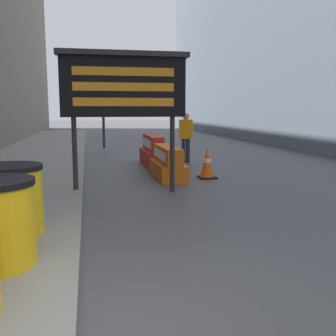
% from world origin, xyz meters
% --- Properties ---
extents(barrel_drum_back, '(0.87, 0.87, 0.90)m').
position_xyz_m(barrel_drum_back, '(-0.88, 2.58, 0.58)').
color(barrel_drum_back, yellow).
rests_on(barrel_drum_back, sidewalk_left).
extents(message_board, '(2.60, 0.36, 2.85)m').
position_xyz_m(message_board, '(0.86, 5.34, 2.18)').
color(message_board, '#28282B').
rests_on(message_board, ground_plane).
extents(jersey_barrier_orange_far, '(0.65, 1.93, 0.80)m').
position_xyz_m(jersey_barrier_orange_far, '(2.10, 7.01, 0.35)').
color(jersey_barrier_orange_far, orange).
rests_on(jersey_barrier_orange_far, ground_plane).
extents(jersey_barrier_red_striped, '(0.59, 1.96, 0.93)m').
position_xyz_m(jersey_barrier_red_striped, '(2.10, 9.28, 0.41)').
color(jersey_barrier_red_striped, red).
rests_on(jersey_barrier_red_striped, ground_plane).
extents(traffic_cone_near, '(0.44, 0.44, 0.78)m').
position_xyz_m(traffic_cone_near, '(3.07, 6.77, 0.38)').
color(traffic_cone_near, black).
rests_on(traffic_cone_near, ground_plane).
extents(traffic_light_near_curb, '(0.28, 0.44, 3.51)m').
position_xyz_m(traffic_light_near_curb, '(0.85, 15.24, 2.55)').
color(traffic_light_near_curb, '#2D2D30').
rests_on(traffic_light_near_curb, ground_plane).
extents(pedestrian_worker, '(0.48, 0.38, 1.61)m').
position_xyz_m(pedestrian_worker, '(3.25, 9.72, 0.95)').
color(pedestrian_worker, '#23283D').
rests_on(pedestrian_worker, ground_plane).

